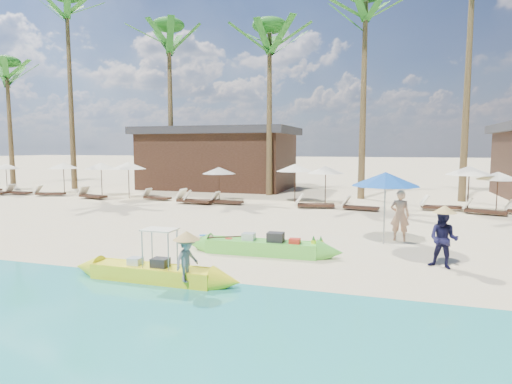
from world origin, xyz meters
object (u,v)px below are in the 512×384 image
(green_canoe, at_px, (262,247))
(yellow_canoe, at_px, (153,273))
(blue_umbrella, at_px, (385,179))
(tourist, at_px, (400,215))

(green_canoe, xyz_separation_m, yellow_canoe, (-1.59, -2.99, -0.02))
(blue_umbrella, bearing_deg, yellow_canoe, -132.09)
(tourist, bearing_deg, blue_umbrella, 58.10)
(blue_umbrella, bearing_deg, green_canoe, -144.26)
(green_canoe, xyz_separation_m, blue_umbrella, (3.18, 2.29, 1.76))
(yellow_canoe, bearing_deg, tourist, 48.93)
(green_canoe, height_order, tourist, tourist)
(yellow_canoe, height_order, tourist, tourist)
(yellow_canoe, relative_size, blue_umbrella, 2.07)
(blue_umbrella, bearing_deg, tourist, 54.51)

